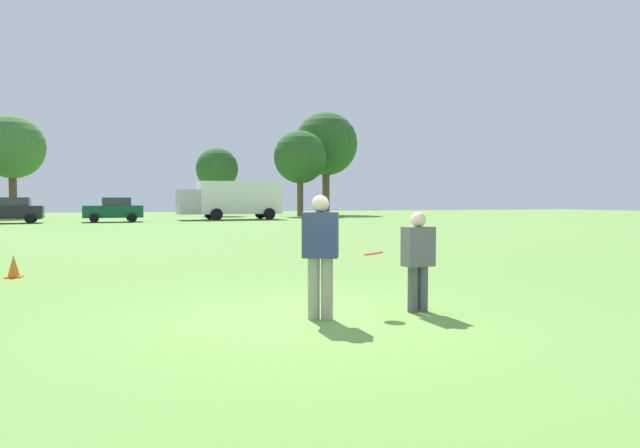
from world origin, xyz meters
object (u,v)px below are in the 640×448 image
player_defender (418,256)px  frisbee (374,253)px  parked_car_center (11,210)px  parked_car_mid_right (114,210)px  player_thrower (320,250)px  traffic_cone (14,267)px  box_truck (232,199)px  bystander_sideline_watcher (319,210)px

player_defender → frisbee: size_ratio=5.32×
parked_car_center → parked_car_mid_right: size_ratio=1.00×
parked_car_center → player_defender: bearing=-73.3°
player_thrower → traffic_cone: bearing=127.5°
player_defender → frisbee: bearing=170.2°
player_defender → traffic_cone: (-6.20, 6.09, -0.59)m
frisbee → traffic_cone: bearing=132.8°
box_truck → player_thrower: bearing=-99.1°
player_thrower → frisbee: (0.86, 0.13, -0.09)m
player_thrower → frisbee: bearing=8.6°
player_defender → parked_car_center: 39.00m
traffic_cone → player_defender: bearing=-44.5°
parked_car_mid_right → frisbee: bearing=-84.2°
frisbee → bystander_sideline_watcher: (10.25, 31.20, 0.07)m
player_thrower → bystander_sideline_watcher: (11.10, 31.33, -0.02)m
traffic_cone → parked_car_center: size_ratio=0.11×
player_defender → parked_car_mid_right: size_ratio=0.34×
box_truck → parked_car_mid_right: bearing=-165.7°
parked_car_mid_right → box_truck: (9.30, 2.37, 0.83)m
bystander_sideline_watcher → player_defender: bearing=-107.0°
frisbee → parked_car_mid_right: size_ratio=0.06×
parked_car_center → parked_car_mid_right: bearing=0.2°
frisbee → parked_car_center: 38.70m
bystander_sideline_watcher → box_truck: bearing=119.2°
parked_car_mid_right → box_truck: size_ratio=0.50×
parked_car_center → parked_car_mid_right: same height
player_thrower → player_defender: 1.53m
player_thrower → parked_car_mid_right: bearing=94.4°
traffic_cone → bystander_sideline_watcher: bearing=58.0°
parked_car_center → bystander_sideline_watcher: parked_car_center is taller
bystander_sideline_watcher → parked_car_center: bearing=163.8°
traffic_cone → box_truck: box_truck is taller
player_thrower → parked_car_center: bearing=104.5°
player_defender → player_thrower: bearing=-179.4°
player_thrower → traffic_cone: 7.73m
frisbee → bystander_sideline_watcher: size_ratio=0.17×
traffic_cone → bystander_sideline_watcher: size_ratio=0.29×
player_defender → box_truck: bearing=83.0°
player_defender → frisbee: (-0.66, 0.11, 0.05)m
player_defender → box_truck: 40.06m
player_defender → traffic_cone: bearing=135.5°
player_thrower → parked_car_center: parked_car_center is taller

